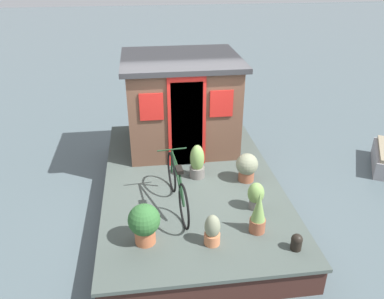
{
  "coord_description": "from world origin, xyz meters",
  "views": [
    {
      "loc": [
        -6.17,
        0.8,
        4.33
      ],
      "look_at": [
        -0.2,
        0.0,
        1.22
      ],
      "focal_mm": 36.23,
      "sensor_mm": 36.0,
      "label": 1
    }
  ],
  "objects_px": {
    "bicycle": "(177,186)",
    "potted_plant_mint": "(144,223)",
    "potted_plant_thyme": "(212,230)",
    "potted_plant_sage": "(258,213)",
    "potted_plant_basil": "(247,166)",
    "potted_plant_lavender": "(256,195)",
    "houseboat_cabin": "(181,102)",
    "mooring_bollard": "(297,242)",
    "potted_plant_ivy": "(197,162)"
  },
  "relations": [
    {
      "from": "bicycle",
      "to": "potted_plant_mint",
      "type": "bearing_deg",
      "value": 145.95
    },
    {
      "from": "potted_plant_thyme",
      "to": "potted_plant_sage",
      "type": "bearing_deg",
      "value": -75.93
    },
    {
      "from": "potted_plant_basil",
      "to": "potted_plant_sage",
      "type": "bearing_deg",
      "value": 171.77
    },
    {
      "from": "bicycle",
      "to": "potted_plant_lavender",
      "type": "height_order",
      "value": "bicycle"
    },
    {
      "from": "potted_plant_sage",
      "to": "potted_plant_basil",
      "type": "bearing_deg",
      "value": -8.23
    },
    {
      "from": "potted_plant_thyme",
      "to": "potted_plant_basil",
      "type": "bearing_deg",
      "value": -29.82
    },
    {
      "from": "houseboat_cabin",
      "to": "potted_plant_mint",
      "type": "bearing_deg",
      "value": 164.38
    },
    {
      "from": "potted_plant_mint",
      "to": "potted_plant_basil",
      "type": "height_order",
      "value": "potted_plant_mint"
    },
    {
      "from": "mooring_bollard",
      "to": "potted_plant_basil",
      "type": "bearing_deg",
      "value": 6.84
    },
    {
      "from": "houseboat_cabin",
      "to": "potted_plant_ivy",
      "type": "height_order",
      "value": "houseboat_cabin"
    },
    {
      "from": "potted_plant_lavender",
      "to": "potted_plant_mint",
      "type": "xyz_separation_m",
      "value": [
        -0.6,
        1.82,
        0.1
      ]
    },
    {
      "from": "potted_plant_mint",
      "to": "mooring_bollard",
      "type": "xyz_separation_m",
      "value": [
        -0.44,
        -2.13,
        -0.22
      ]
    },
    {
      "from": "potted_plant_ivy",
      "to": "mooring_bollard",
      "type": "distance_m",
      "value": 2.44
    },
    {
      "from": "potted_plant_mint",
      "to": "potted_plant_sage",
      "type": "bearing_deg",
      "value": -89.16
    },
    {
      "from": "potted_plant_basil",
      "to": "potted_plant_sage",
      "type": "distance_m",
      "value": 1.47
    },
    {
      "from": "houseboat_cabin",
      "to": "potted_plant_ivy",
      "type": "xyz_separation_m",
      "value": [
        -1.45,
        -0.13,
        -0.66
      ]
    },
    {
      "from": "bicycle",
      "to": "potted_plant_sage",
      "type": "xyz_separation_m",
      "value": [
        -0.8,
        -1.13,
        -0.07
      ]
    },
    {
      "from": "potted_plant_thyme",
      "to": "bicycle",
      "type": "bearing_deg",
      "value": 22.38
    },
    {
      "from": "houseboat_cabin",
      "to": "bicycle",
      "type": "distance_m",
      "value": 2.44
    },
    {
      "from": "potted_plant_thyme",
      "to": "potted_plant_mint",
      "type": "height_order",
      "value": "potted_plant_mint"
    },
    {
      "from": "houseboat_cabin",
      "to": "mooring_bollard",
      "type": "xyz_separation_m",
      "value": [
        -3.61,
        -1.24,
        -0.84
      ]
    },
    {
      "from": "potted_plant_lavender",
      "to": "mooring_bollard",
      "type": "height_order",
      "value": "potted_plant_lavender"
    },
    {
      "from": "bicycle",
      "to": "mooring_bollard",
      "type": "relative_size",
      "value": 6.85
    },
    {
      "from": "potted_plant_ivy",
      "to": "mooring_bollard",
      "type": "bearing_deg",
      "value": -152.71
    },
    {
      "from": "potted_plant_mint",
      "to": "potted_plant_sage",
      "type": "distance_m",
      "value": 1.69
    },
    {
      "from": "potted_plant_thyme",
      "to": "potted_plant_ivy",
      "type": "height_order",
      "value": "potted_plant_ivy"
    },
    {
      "from": "potted_plant_sage",
      "to": "potted_plant_lavender",
      "type": "bearing_deg",
      "value": -12.77
    },
    {
      "from": "potted_plant_sage",
      "to": "mooring_bollard",
      "type": "xyz_separation_m",
      "value": [
        -0.46,
        -0.44,
        -0.19
      ]
    },
    {
      "from": "potted_plant_basil",
      "to": "bicycle",
      "type": "bearing_deg",
      "value": 115.98
    },
    {
      "from": "potted_plant_lavender",
      "to": "potted_plant_ivy",
      "type": "relative_size",
      "value": 0.72
    },
    {
      "from": "potted_plant_thyme",
      "to": "potted_plant_sage",
      "type": "height_order",
      "value": "potted_plant_sage"
    },
    {
      "from": "houseboat_cabin",
      "to": "potted_plant_ivy",
      "type": "distance_m",
      "value": 1.6
    },
    {
      "from": "houseboat_cabin",
      "to": "potted_plant_basil",
      "type": "distance_m",
      "value": 2.09
    },
    {
      "from": "potted_plant_thyme",
      "to": "potted_plant_mint",
      "type": "distance_m",
      "value": 0.98
    },
    {
      "from": "potted_plant_sage",
      "to": "mooring_bollard",
      "type": "relative_size",
      "value": 2.67
    },
    {
      "from": "potted_plant_basil",
      "to": "potted_plant_ivy",
      "type": "bearing_deg",
      "value": 74.6
    },
    {
      "from": "houseboat_cabin",
      "to": "potted_plant_sage",
      "type": "xyz_separation_m",
      "value": [
        -3.15,
        -0.8,
        -0.64
      ]
    },
    {
      "from": "potted_plant_thyme",
      "to": "potted_plant_lavender",
      "type": "xyz_separation_m",
      "value": [
        0.76,
        -0.86,
        0.02
      ]
    },
    {
      "from": "potted_plant_lavender",
      "to": "mooring_bollard",
      "type": "relative_size",
      "value": 1.86
    },
    {
      "from": "potted_plant_basil",
      "to": "potted_plant_thyme",
      "type": "bearing_deg",
      "value": 150.18
    },
    {
      "from": "bicycle",
      "to": "potted_plant_basil",
      "type": "xyz_separation_m",
      "value": [
        0.65,
        -1.34,
        -0.11
      ]
    },
    {
      "from": "potted_plant_thyme",
      "to": "potted_plant_mint",
      "type": "xyz_separation_m",
      "value": [
        0.16,
        0.96,
        0.12
      ]
    },
    {
      "from": "potted_plant_ivy",
      "to": "potted_plant_sage",
      "type": "bearing_deg",
      "value": -158.34
    },
    {
      "from": "houseboat_cabin",
      "to": "potted_plant_basil",
      "type": "bearing_deg",
      "value": -149.21
    },
    {
      "from": "houseboat_cabin",
      "to": "potted_plant_basil",
      "type": "relative_size",
      "value": 4.42
    },
    {
      "from": "potted_plant_ivy",
      "to": "potted_plant_mint",
      "type": "bearing_deg",
      "value": 149.49
    },
    {
      "from": "bicycle",
      "to": "potted_plant_mint",
      "type": "relative_size",
      "value": 2.77
    },
    {
      "from": "potted_plant_mint",
      "to": "potted_plant_basil",
      "type": "xyz_separation_m",
      "value": [
        1.48,
        -1.9,
        -0.06
      ]
    },
    {
      "from": "houseboat_cabin",
      "to": "potted_plant_ivy",
      "type": "bearing_deg",
      "value": -175.01
    },
    {
      "from": "potted_plant_lavender",
      "to": "potted_plant_sage",
      "type": "relative_size",
      "value": 0.7
    }
  ]
}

